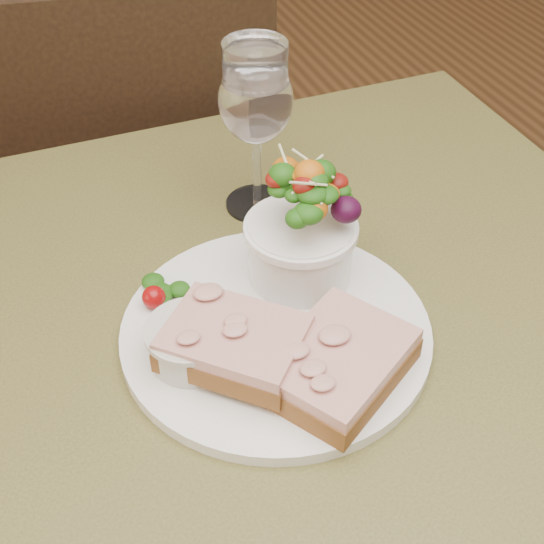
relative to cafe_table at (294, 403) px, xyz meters
name	(u,v)px	position (x,y,z in m)	size (l,w,h in m)	color
cafe_table	(294,403)	(0.00, 0.00, 0.00)	(0.80, 0.80, 0.75)	#3E3B1A
chair_far	(146,274)	(-0.02, 0.65, -0.36)	(0.48, 0.48, 0.90)	black
dinner_plate	(276,332)	(-0.02, 0.00, 0.11)	(0.28, 0.28, 0.01)	white
sandwich_front	(338,363)	(0.01, -0.07, 0.13)	(0.15, 0.14, 0.03)	#442412
sandwich_back	(235,343)	(-0.07, -0.02, 0.14)	(0.14, 0.14, 0.03)	#442412
ramekin	(191,341)	(-0.10, 0.00, 0.13)	(0.07, 0.07, 0.04)	beige
salad_bowl	(301,226)	(0.03, 0.06, 0.17)	(0.10, 0.10, 0.13)	white
garnish	(162,293)	(-0.10, 0.08, 0.12)	(0.05, 0.04, 0.02)	#133609
wine_glass	(256,105)	(0.04, 0.20, 0.22)	(0.08, 0.08, 0.18)	white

